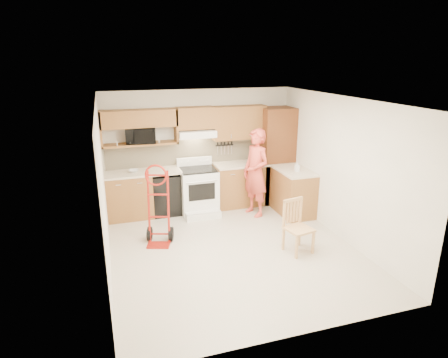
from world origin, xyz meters
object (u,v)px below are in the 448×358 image
hand_truck (158,209)px  microwave (141,135)px  person (256,173)px  dining_chair (299,227)px  range (199,187)px

hand_truck → microwave: bearing=110.8°
person → hand_truck: size_ratio=1.39×
person → hand_truck: 2.23m
dining_chair → hand_truck: bearing=143.2°
person → range: bearing=-129.3°
microwave → dining_chair: microwave is taller
microwave → hand_truck: 1.81m
range → hand_truck: bearing=-130.9°
range → hand_truck: 1.53m
microwave → range: bearing=-11.1°
person → hand_truck: person is taller
microwave → dining_chair: size_ratio=0.64×
microwave → dining_chair: (2.24, -2.50, -1.20)m
microwave → range: 1.57m
hand_truck → dining_chair: 2.39m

